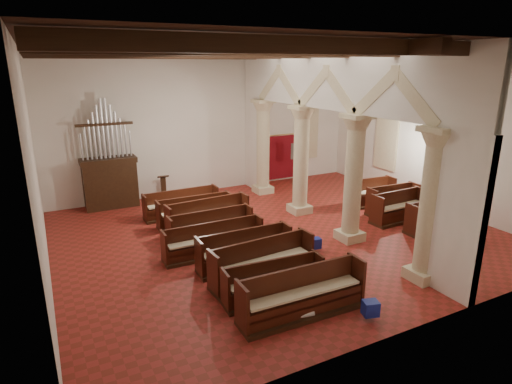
% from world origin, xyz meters
% --- Properties ---
extents(floor, '(14.00, 14.00, 0.00)m').
position_xyz_m(floor, '(0.00, 0.00, 0.00)').
color(floor, maroon).
rests_on(floor, ground).
extents(ceiling, '(14.00, 14.00, 0.00)m').
position_xyz_m(ceiling, '(0.00, 0.00, 6.00)').
color(ceiling, black).
rests_on(ceiling, wall_back).
extents(wall_back, '(14.00, 0.02, 6.00)m').
position_xyz_m(wall_back, '(0.00, 6.00, 3.00)').
color(wall_back, white).
rests_on(wall_back, floor).
extents(wall_front, '(14.00, 0.02, 6.00)m').
position_xyz_m(wall_front, '(0.00, -6.00, 3.00)').
color(wall_front, white).
rests_on(wall_front, floor).
extents(wall_left, '(0.02, 12.00, 6.00)m').
position_xyz_m(wall_left, '(-7.00, 0.00, 3.00)').
color(wall_left, white).
rests_on(wall_left, floor).
extents(wall_right, '(0.02, 12.00, 6.00)m').
position_xyz_m(wall_right, '(7.00, 0.00, 3.00)').
color(wall_right, white).
rests_on(wall_right, floor).
extents(ceiling_beams, '(13.80, 11.80, 0.30)m').
position_xyz_m(ceiling_beams, '(0.00, 0.00, 5.82)').
color(ceiling_beams, '#331F10').
rests_on(ceiling_beams, wall_back).
extents(arcade, '(0.90, 11.90, 6.00)m').
position_xyz_m(arcade, '(1.80, 0.00, 3.56)').
color(arcade, beige).
rests_on(arcade, floor).
extents(window_right_a, '(0.03, 1.00, 2.20)m').
position_xyz_m(window_right_a, '(6.98, -1.50, 2.20)').
color(window_right_a, '#337455').
rests_on(window_right_a, wall_right).
extents(window_right_b, '(0.03, 1.00, 2.20)m').
position_xyz_m(window_right_b, '(6.98, 2.50, 2.20)').
color(window_right_b, '#337455').
rests_on(window_right_b, wall_right).
extents(window_back, '(1.00, 0.03, 2.20)m').
position_xyz_m(window_back, '(5.00, 5.98, 2.20)').
color(window_back, '#337455').
rests_on(window_back, wall_back).
extents(pipe_organ, '(2.10, 0.85, 4.40)m').
position_xyz_m(pipe_organ, '(-4.50, 5.50, 1.37)').
color(pipe_organ, '#331F10').
rests_on(pipe_organ, floor).
extents(lectern, '(0.48, 0.49, 1.10)m').
position_xyz_m(lectern, '(-2.39, 5.49, 0.45)').
color(lectern, '#3A2212').
rests_on(lectern, floor).
extents(dossal_curtain, '(1.80, 0.07, 2.17)m').
position_xyz_m(dossal_curtain, '(3.50, 5.92, 1.17)').
color(dossal_curtain, maroon).
rests_on(dossal_curtain, floor).
extents(processional_banner, '(0.45, 0.58, 2.12)m').
position_xyz_m(processional_banner, '(3.81, 4.98, 0.76)').
color(processional_banner, '#331F10').
rests_on(processional_banner, floor).
extents(hymnal_box_a, '(0.41, 0.36, 0.34)m').
position_xyz_m(hymnal_box_a, '(-0.69, -5.29, 0.27)').
color(hymnal_box_a, navy).
rests_on(hymnal_box_a, floor).
extents(hymnal_box_b, '(0.35, 0.30, 0.32)m').
position_xyz_m(hymnal_box_b, '(0.30, -1.71, 0.26)').
color(hymnal_box_b, navy).
rests_on(hymnal_box_b, floor).
extents(hymnal_box_c, '(0.32, 0.28, 0.28)m').
position_xyz_m(hymnal_box_c, '(-0.92, -0.28, 0.24)').
color(hymnal_box_c, navy).
rests_on(hymnal_box_c, floor).
extents(tube_heater_a, '(1.08, 0.28, 0.11)m').
position_xyz_m(tube_heater_a, '(-2.36, -4.65, 0.16)').
color(tube_heater_a, silver).
rests_on(tube_heater_a, floor).
extents(tube_heater_b, '(0.93, 0.45, 0.10)m').
position_xyz_m(tube_heater_b, '(-2.04, -2.91, 0.16)').
color(tube_heater_b, white).
rests_on(tube_heater_b, floor).
extents(nave_pew_0, '(3.08, 0.81, 1.13)m').
position_xyz_m(nave_pew_0, '(-1.97, -4.46, 0.37)').
color(nave_pew_0, '#331F10').
rests_on(nave_pew_0, floor).
extents(nave_pew_1, '(2.57, 0.81, 0.97)m').
position_xyz_m(nave_pew_1, '(-2.20, -3.54, 0.32)').
color(nave_pew_1, '#331F10').
rests_on(nave_pew_1, floor).
extents(nave_pew_2, '(2.92, 0.93, 1.14)m').
position_xyz_m(nave_pew_2, '(-2.03, -2.66, 0.38)').
color(nave_pew_2, '#331F10').
rests_on(nave_pew_2, floor).
extents(nave_pew_3, '(2.74, 0.74, 1.07)m').
position_xyz_m(nave_pew_3, '(-2.07, -1.67, 0.35)').
color(nave_pew_3, '#331F10').
rests_on(nave_pew_3, floor).
extents(nave_pew_4, '(3.06, 0.68, 0.99)m').
position_xyz_m(nave_pew_4, '(-2.55, -0.54, 0.32)').
color(nave_pew_4, '#331F10').
rests_on(nave_pew_4, floor).
extents(nave_pew_5, '(2.76, 0.70, 1.02)m').
position_xyz_m(nave_pew_5, '(-2.25, 0.44, 0.34)').
color(nave_pew_5, '#331F10').
rests_on(nave_pew_5, floor).
extents(nave_pew_6, '(2.94, 0.93, 1.10)m').
position_xyz_m(nave_pew_6, '(-1.99, 1.36, 0.36)').
color(nave_pew_6, '#331F10').
rests_on(nave_pew_6, floor).
extents(nave_pew_7, '(2.68, 0.72, 1.02)m').
position_xyz_m(nave_pew_7, '(-2.21, 2.09, 0.34)').
color(nave_pew_7, '#331F10').
rests_on(nave_pew_7, floor).
extents(nave_pew_8, '(2.83, 0.72, 1.00)m').
position_xyz_m(nave_pew_8, '(-2.35, 3.19, 0.33)').
color(nave_pew_8, '#331F10').
rests_on(nave_pew_8, floor).
extents(aisle_pew_0, '(1.98, 0.78, 1.09)m').
position_xyz_m(aisle_pew_0, '(4.74, -2.23, 0.37)').
color(aisle_pew_0, '#331F10').
rests_on(aisle_pew_0, floor).
extents(aisle_pew_1, '(2.25, 0.81, 1.11)m').
position_xyz_m(aisle_pew_1, '(4.48, -0.95, 0.37)').
color(aisle_pew_1, '#331F10').
rests_on(aisle_pew_1, floor).
extents(aisle_pew_2, '(2.15, 0.82, 1.10)m').
position_xyz_m(aisle_pew_2, '(4.87, -0.26, 0.37)').
color(aisle_pew_2, '#331F10').
rests_on(aisle_pew_2, floor).
extents(aisle_pew_3, '(2.12, 0.85, 1.09)m').
position_xyz_m(aisle_pew_3, '(4.80, 0.92, 0.37)').
color(aisle_pew_3, '#331F10').
rests_on(aisle_pew_3, floor).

